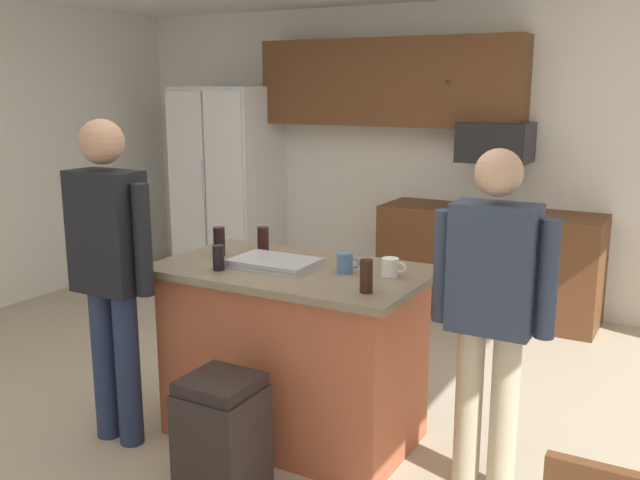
# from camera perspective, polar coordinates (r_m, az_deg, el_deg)

# --- Properties ---
(floor) EXTENTS (7.04, 7.04, 0.00)m
(floor) POSITION_cam_1_polar(r_m,az_deg,el_deg) (4.31, -4.48, -13.82)
(floor) COLOR #B7A88E
(floor) RESTS_ON ground
(back_wall) EXTENTS (6.40, 0.10, 2.60)m
(back_wall) POSITION_cam_1_polar(r_m,az_deg,el_deg) (6.41, 9.44, 6.84)
(back_wall) COLOR white
(back_wall) RESTS_ON ground
(cabinet_run_upper) EXTENTS (2.40, 0.38, 0.75)m
(cabinet_run_upper) POSITION_cam_1_polar(r_m,az_deg,el_deg) (6.35, 5.53, 12.55)
(cabinet_run_upper) COLOR brown
(cabinet_run_lower) EXTENTS (1.80, 0.63, 0.90)m
(cabinet_run_lower) POSITION_cam_1_polar(r_m,az_deg,el_deg) (6.07, 13.44, -1.79)
(cabinet_run_lower) COLOR brown
(cabinet_run_lower) RESTS_ON ground
(refrigerator) EXTENTS (0.89, 0.76, 1.89)m
(refrigerator) POSITION_cam_1_polar(r_m,az_deg,el_deg) (7.04, -7.41, 4.48)
(refrigerator) COLOR white
(refrigerator) RESTS_ON ground
(microwave_over_range) EXTENTS (0.56, 0.40, 0.32)m
(microwave_over_range) POSITION_cam_1_polar(r_m,az_deg,el_deg) (5.93, 13.98, 7.66)
(microwave_over_range) COLOR black
(kitchen_island) EXTENTS (1.44, 0.85, 0.96)m
(kitchen_island) POSITION_cam_1_polar(r_m,az_deg,el_deg) (3.89, -2.19, -8.99)
(kitchen_island) COLOR #AD5638
(kitchen_island) RESTS_ON ground
(person_host_foreground) EXTENTS (0.57, 0.23, 1.74)m
(person_host_foreground) POSITION_cam_1_polar(r_m,az_deg,el_deg) (3.83, -16.64, -1.61)
(person_host_foreground) COLOR #232D4C
(person_host_foreground) RESTS_ON ground
(person_guest_left) EXTENTS (0.57, 0.22, 1.63)m
(person_guest_left) POSITION_cam_1_polar(r_m,az_deg,el_deg) (3.34, 13.71, -4.76)
(person_guest_left) COLOR tan
(person_guest_left) RESTS_ON ground
(tumbler_amber) EXTENTS (0.06, 0.06, 0.13)m
(tumbler_amber) POSITION_cam_1_polar(r_m,az_deg,el_deg) (3.70, -8.20, -1.43)
(tumbler_amber) COLOR black
(tumbler_amber) RESTS_ON kitchen_island
(mug_blue_stoneware) EXTENTS (0.13, 0.09, 0.09)m
(mug_blue_stoneware) POSITION_cam_1_polar(r_m,az_deg,el_deg) (3.57, 5.73, -2.19)
(mug_blue_stoneware) COLOR white
(mug_blue_stoneware) RESTS_ON kitchen_island
(glass_pilsner) EXTENTS (0.07, 0.07, 0.14)m
(glass_pilsner) POSITION_cam_1_polar(r_m,az_deg,el_deg) (4.09, -4.62, 0.06)
(glass_pilsner) COLOR black
(glass_pilsner) RESTS_ON kitchen_island
(glass_short_whisky) EXTENTS (0.06, 0.06, 0.16)m
(glass_short_whisky) POSITION_cam_1_polar(r_m,az_deg,el_deg) (3.27, 3.76, -2.94)
(glass_short_whisky) COLOR black
(glass_short_whisky) RESTS_ON kitchen_island
(mug_ceramic_white) EXTENTS (0.13, 0.08, 0.10)m
(mug_ceramic_white) POSITION_cam_1_polar(r_m,az_deg,el_deg) (3.62, 2.05, -1.84)
(mug_ceramic_white) COLOR #4C6B99
(mug_ceramic_white) RESTS_ON kitchen_island
(glass_dark_ale) EXTENTS (0.07, 0.07, 0.16)m
(glass_dark_ale) POSITION_cam_1_polar(r_m,az_deg,el_deg) (4.01, -8.14, -0.12)
(glass_dark_ale) COLOR black
(glass_dark_ale) RESTS_ON kitchen_island
(serving_tray) EXTENTS (0.44, 0.30, 0.04)m
(serving_tray) POSITION_cam_1_polar(r_m,az_deg,el_deg) (3.75, -3.67, -1.85)
(serving_tray) COLOR #B7B7BC
(serving_tray) RESTS_ON kitchen_island
(trash_bin) EXTENTS (0.34, 0.34, 0.61)m
(trash_bin) POSITION_cam_1_polar(r_m,az_deg,el_deg) (3.41, -7.90, -15.71)
(trash_bin) COLOR black
(trash_bin) RESTS_ON ground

